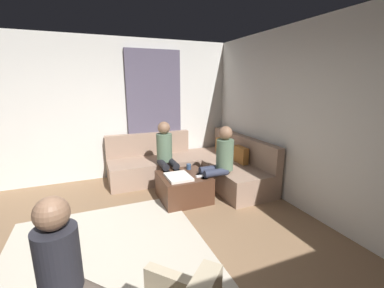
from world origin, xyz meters
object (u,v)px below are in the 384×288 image
at_px(sectional_couch, 195,166).
at_px(person_on_couch_side, 166,153).
at_px(game_remote, 200,176).
at_px(person_on_couch_back, 219,160).
at_px(ottoman, 183,187).
at_px(coffee_mug, 189,167).
at_px(person_on_armchair, 70,276).

bearing_deg(sectional_couch, person_on_couch_side, -76.65).
height_order(game_remote, person_on_couch_back, person_on_couch_back).
height_order(sectional_couch, person_on_couch_back, person_on_couch_back).
relative_size(ottoman, coffee_mug, 8.00).
bearing_deg(ottoman, person_on_couch_back, 73.61).
height_order(person_on_couch_back, person_on_couch_side, same).
distance_m(ottoman, person_on_couch_side, 0.73).
relative_size(sectional_couch, ottoman, 3.36).
xyz_separation_m(coffee_mug, person_on_couch_side, (-0.34, -0.30, 0.19)).
bearing_deg(person_on_armchair, sectional_couch, -169.39).
height_order(ottoman, person_on_couch_side, person_on_couch_side).
bearing_deg(sectional_couch, game_remote, -17.78).
bearing_deg(game_remote, person_on_armchair, -43.89).
bearing_deg(coffee_mug, sectional_couch, 146.47).
distance_m(sectional_couch, game_remote, 0.95).
height_order(sectional_couch, person_on_couch_side, person_on_couch_side).
bearing_deg(person_on_couch_back, game_remote, 92.51).
relative_size(game_remote, person_on_couch_side, 0.12).
distance_m(ottoman, game_remote, 0.36).
relative_size(ottoman, person_on_armchair, 0.64).
xyz_separation_m(ottoman, person_on_couch_side, (-0.56, -0.12, 0.45)).
relative_size(sectional_couch, game_remote, 17.00).
relative_size(game_remote, person_on_armchair, 0.13).
distance_m(game_remote, person_on_couch_back, 0.41).
bearing_deg(game_remote, person_on_couch_side, -155.67).
bearing_deg(game_remote, person_on_couch_back, 92.51).
xyz_separation_m(coffee_mug, person_on_armchair, (2.22, -1.71, 0.17)).
bearing_deg(ottoman, sectional_couch, 144.60).
bearing_deg(sectional_couch, person_on_armchair, -36.91).
xyz_separation_m(sectional_couch, game_remote, (0.89, -0.29, 0.15)).
bearing_deg(person_on_armchair, ottoman, -169.91).
xyz_separation_m(person_on_couch_back, person_on_couch_side, (-0.73, -0.68, 0.00)).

